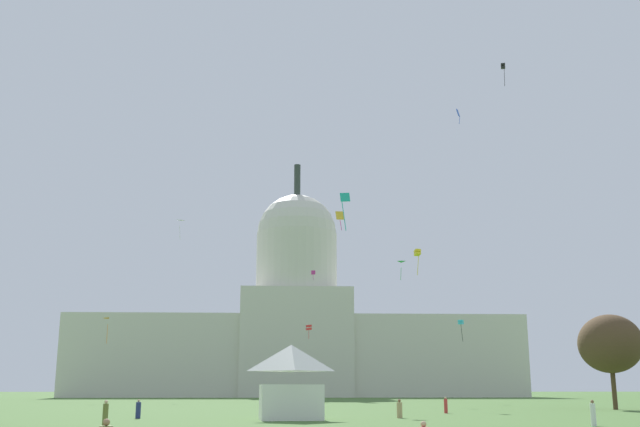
% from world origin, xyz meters
% --- Properties ---
extents(capitol_building, '(119.12, 26.87, 64.21)m').
position_xyz_m(capitol_building, '(1.38, 180.27, 16.80)').
color(capitol_building, beige).
rests_on(capitol_building, ground_plane).
extents(event_tent, '(5.57, 4.68, 6.03)m').
position_xyz_m(event_tent, '(-1.57, 40.10, 3.03)').
color(event_tent, white).
rests_on(event_tent, ground_plane).
extents(tree_east_near, '(8.56, 9.43, 11.16)m').
position_xyz_m(tree_east_near, '(37.02, 66.08, 7.66)').
color(tree_east_near, '#4C3823').
rests_on(tree_east_near, ground_plane).
extents(person_navy_back_left, '(0.44, 0.44, 1.59)m').
position_xyz_m(person_navy_back_left, '(-14.57, 43.87, 0.72)').
color(person_navy_back_left, navy).
rests_on(person_navy_back_left, ground_plane).
extents(person_red_front_center, '(0.48, 0.48, 1.65)m').
position_xyz_m(person_red_front_center, '(14.38, 54.88, 0.76)').
color(person_red_front_center, red).
rests_on(person_red_front_center, ground_plane).
extents(person_tan_mid_left, '(0.57, 0.57, 1.59)m').
position_xyz_m(person_tan_mid_left, '(7.85, 43.36, 0.71)').
color(person_tan_mid_left, tan).
rests_on(person_tan_mid_left, ground_plane).
extents(person_navy_near_tent, '(0.51, 0.51, 1.74)m').
position_xyz_m(person_navy_near_tent, '(-3.16, 49.52, 0.80)').
color(person_navy_near_tent, navy).
rests_on(person_navy_near_tent, ground_plane).
extents(person_white_back_right, '(0.39, 0.39, 1.74)m').
position_xyz_m(person_white_back_right, '(19.04, 29.32, 0.81)').
color(person_white_back_right, silver).
rests_on(person_white_back_right, ground_plane).
extents(person_olive_mid_center, '(0.47, 0.47, 1.76)m').
position_xyz_m(person_olive_mid_center, '(-14.15, 29.87, 0.82)').
color(person_olive_mid_center, olive).
rests_on(person_olive_mid_center, ground_plane).
extents(kite_yellow_mid, '(0.89, 0.94, 3.62)m').
position_xyz_m(kite_yellow_mid, '(15.76, 75.56, 20.24)').
color(kite_yellow_mid, yellow).
extents(kite_violet_low, '(0.96, 0.72, 3.16)m').
position_xyz_m(kite_violet_low, '(-0.09, 150.60, 10.34)').
color(kite_violet_low, purple).
extents(kite_turquoise_mid, '(1.03, 0.31, 3.74)m').
position_xyz_m(kite_turquoise_mid, '(3.47, 46.00, 19.85)').
color(kite_turquoise_mid, teal).
extents(kite_blue_high, '(0.63, 0.82, 2.65)m').
position_xyz_m(kite_blue_high, '(25.77, 89.84, 45.79)').
color(kite_blue_high, blue).
extents(kite_black_high, '(0.90, 0.90, 4.33)m').
position_xyz_m(kite_black_high, '(35.80, 96.62, 57.34)').
color(kite_black_high, black).
extents(kite_orange_low, '(1.19, 1.63, 4.25)m').
position_xyz_m(kite_orange_low, '(-32.41, 108.79, 13.72)').
color(kite_orange_low, orange).
extents(kite_gold_mid, '(1.15, 0.58, 2.48)m').
position_xyz_m(kite_gold_mid, '(4.67, 67.26, 23.29)').
color(kite_gold_mid, gold).
extents(kite_green_mid, '(1.18, 0.95, 2.61)m').
position_xyz_m(kite_green_mid, '(16.91, 96.51, 21.82)').
color(kite_green_mid, green).
extents(kite_red_low, '(1.18, 1.16, 2.73)m').
position_xyz_m(kite_red_low, '(2.79, 123.29, 13.88)').
color(kite_red_low, red).
extents(kite_magenta_mid, '(1.00, 0.34, 2.32)m').
position_xyz_m(kite_magenta_mid, '(5.02, 156.70, 29.66)').
color(kite_magenta_mid, '#D1339E').
extents(kite_white_high, '(1.77, 1.34, 4.00)m').
position_xyz_m(kite_white_high, '(-25.21, 140.70, 38.28)').
color(kite_white_high, white).
extents(kite_cyan_low, '(1.06, 1.06, 3.65)m').
position_xyz_m(kite_cyan_low, '(28.36, 104.87, 13.42)').
color(kite_cyan_low, '#33BCDB').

